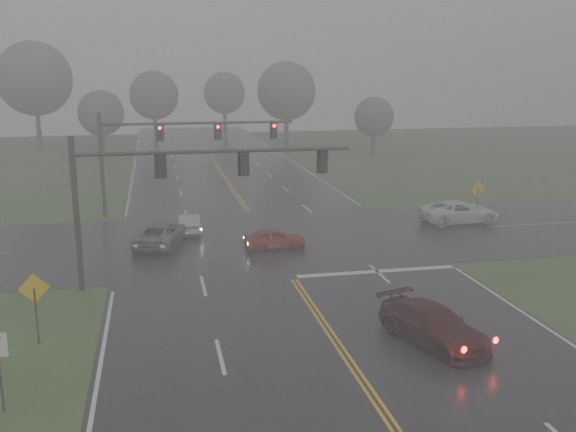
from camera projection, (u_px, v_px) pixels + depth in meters
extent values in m
plane|color=#2F481F|center=(396.00, 432.00, 18.62)|extent=(180.00, 180.00, 0.00)
cube|color=black|center=(272.00, 248.00, 37.70)|extent=(18.00, 160.00, 0.02)
cube|color=black|center=(266.00, 239.00, 39.60)|extent=(120.00, 14.00, 0.02)
cube|color=silver|center=(377.00, 272.00, 33.25)|extent=(8.50, 0.50, 0.01)
imported|color=#380A0B|center=(432.00, 343.00, 24.65)|extent=(3.51, 5.36, 1.44)
imported|color=maroon|center=(275.00, 249.00, 37.47)|extent=(3.66, 1.55, 1.23)
imported|color=#93969A|center=(189.00, 233.00, 41.19)|extent=(1.39, 3.81, 1.25)
imported|color=#55575C|center=(162.00, 246.00, 38.17)|extent=(3.68, 5.53, 1.41)
imported|color=silver|center=(459.00, 223.00, 43.84)|extent=(5.50, 2.72, 1.50)
cylinder|color=black|center=(77.00, 215.00, 29.72)|extent=(0.28, 0.28, 7.33)
cylinder|color=black|center=(72.00, 154.00, 29.08)|extent=(0.18, 0.18, 0.81)
cylinder|color=black|center=(216.00, 151.00, 30.40)|extent=(13.11, 0.18, 0.18)
cube|color=black|center=(161.00, 166.00, 30.01)|extent=(0.35, 0.28, 1.07)
cube|color=black|center=(161.00, 165.00, 30.17)|extent=(0.56, 0.03, 1.27)
cube|color=black|center=(244.00, 163.00, 30.80)|extent=(0.35, 0.28, 1.07)
cube|color=black|center=(243.00, 163.00, 30.95)|extent=(0.56, 0.03, 1.27)
cube|color=black|center=(323.00, 161.00, 31.58)|extent=(0.35, 0.28, 1.07)
cube|color=black|center=(322.00, 161.00, 31.73)|extent=(0.56, 0.03, 1.27)
cylinder|color=black|center=(102.00, 165.00, 45.01)|extent=(0.29, 0.29, 7.36)
cylinder|color=black|center=(99.00, 124.00, 44.36)|extent=(0.18, 0.18, 0.82)
cylinder|color=black|center=(199.00, 123.00, 45.74)|extent=(13.69, 0.18, 0.18)
cube|color=black|center=(160.00, 132.00, 45.33)|extent=(0.35, 0.29, 1.07)
cube|color=black|center=(160.00, 132.00, 45.49)|extent=(0.56, 0.03, 1.28)
cylinder|color=#FF0C05|center=(160.00, 128.00, 45.10)|extent=(0.22, 0.06, 0.22)
cube|color=black|center=(218.00, 131.00, 46.15)|extent=(0.35, 0.29, 1.07)
cube|color=black|center=(218.00, 131.00, 46.31)|extent=(0.56, 0.03, 1.28)
cylinder|color=#FF0C05|center=(218.00, 127.00, 45.92)|extent=(0.22, 0.06, 0.22)
cube|color=black|center=(274.00, 130.00, 46.97)|extent=(0.35, 0.29, 1.07)
cube|color=black|center=(274.00, 130.00, 47.12)|extent=(0.56, 0.03, 1.28)
cylinder|color=#FF0C05|center=(274.00, 126.00, 46.73)|extent=(0.22, 0.06, 0.22)
cylinder|color=black|center=(36.00, 316.00, 24.36)|extent=(0.07, 0.07, 2.22)
cube|color=gold|center=(34.00, 288.00, 24.14)|extent=(1.16, 0.26, 1.17)
cylinder|color=black|center=(1.00, 379.00, 19.46)|extent=(0.07, 0.07, 2.18)
cylinder|color=black|center=(477.00, 206.00, 43.74)|extent=(0.08, 0.08, 2.31)
cube|color=gold|center=(478.00, 189.00, 43.51)|extent=(1.19, 0.34, 1.21)
cylinder|color=#372B23|center=(103.00, 144.00, 75.89)|extent=(0.51, 0.51, 3.01)
sphere|color=#395337|center=(101.00, 113.00, 75.06)|extent=(5.35, 5.35, 5.35)
cylinder|color=#372B23|center=(286.00, 131.00, 84.78)|extent=(0.58, 0.58, 4.32)
sphere|color=#395337|center=(286.00, 91.00, 83.60)|extent=(7.68, 7.68, 7.68)
cylinder|color=#372B23|center=(156.00, 129.00, 91.23)|extent=(0.60, 0.60, 3.84)
sphere|color=#395337|center=(154.00, 95.00, 90.18)|extent=(6.83, 6.83, 6.83)
cylinder|color=#372B23|center=(373.00, 144.00, 77.79)|extent=(0.57, 0.57, 2.68)
sphere|color=#395337|center=(374.00, 117.00, 77.06)|extent=(4.77, 4.77, 4.77)
cylinder|color=#372B23|center=(39.00, 130.00, 82.30)|extent=(0.60, 0.60, 5.26)
sphere|color=#395337|center=(34.00, 78.00, 80.85)|extent=(9.35, 9.35, 9.35)
cylinder|color=#372B23|center=(225.00, 122.00, 103.65)|extent=(0.60, 0.60, 3.75)
sphere|color=#395337|center=(224.00, 93.00, 102.62)|extent=(6.67, 6.67, 6.67)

